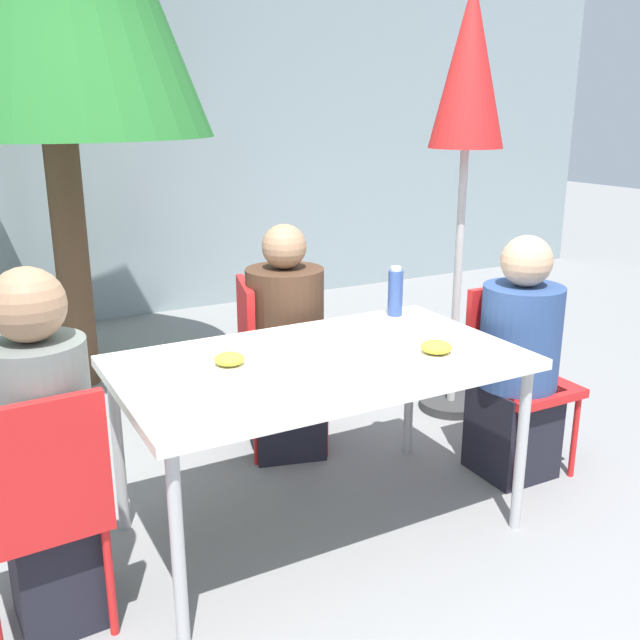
{
  "coord_description": "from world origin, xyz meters",
  "views": [
    {
      "loc": [
        -1.22,
        -2.24,
        1.65
      ],
      "look_at": [
        0.0,
        0.0,
        0.89
      ],
      "focal_mm": 40.0,
      "sensor_mm": 36.0,
      "label": 1
    }
  ],
  "objects_px": {
    "drinking_cup": "(356,337)",
    "chair_far": "(268,353)",
    "closed_umbrella": "(468,88)",
    "salad_bowl": "(327,338)",
    "person_right": "(518,366)",
    "chair_right": "(513,365)",
    "chair_left": "(38,500)",
    "person_left": "(46,461)",
    "bottle": "(395,292)",
    "person_far": "(286,350)"
  },
  "relations": [
    {
      "from": "person_far",
      "to": "drinking_cup",
      "type": "relative_size",
      "value": 11.05
    },
    {
      "from": "chair_far",
      "to": "bottle",
      "type": "bearing_deg",
      "value": 62.94
    },
    {
      "from": "chair_right",
      "to": "person_far",
      "type": "distance_m",
      "value": 1.08
    },
    {
      "from": "person_left",
      "to": "person_right",
      "type": "distance_m",
      "value": 2.03
    },
    {
      "from": "closed_umbrella",
      "to": "person_far",
      "type": "bearing_deg",
      "value": -179.18
    },
    {
      "from": "drinking_cup",
      "to": "bottle",
      "type": "bearing_deg",
      "value": 38.68
    },
    {
      "from": "chair_left",
      "to": "person_right",
      "type": "bearing_deg",
      "value": 0.3
    },
    {
      "from": "chair_left",
      "to": "drinking_cup",
      "type": "xyz_separation_m",
      "value": [
        1.23,
        0.16,
        0.29
      ]
    },
    {
      "from": "closed_umbrella",
      "to": "bottle",
      "type": "bearing_deg",
      "value": -151.27
    },
    {
      "from": "bottle",
      "to": "salad_bowl",
      "type": "xyz_separation_m",
      "value": [
        -0.47,
        -0.2,
        -0.09
      ]
    },
    {
      "from": "salad_bowl",
      "to": "closed_umbrella",
      "type": "bearing_deg",
      "value": 26.6
    },
    {
      "from": "chair_right",
      "to": "chair_far",
      "type": "bearing_deg",
      "value": -35.67
    },
    {
      "from": "drinking_cup",
      "to": "chair_far",
      "type": "bearing_deg",
      "value": 93.72
    },
    {
      "from": "closed_umbrella",
      "to": "person_right",
      "type": "bearing_deg",
      "value": -107.23
    },
    {
      "from": "drinking_cup",
      "to": "closed_umbrella",
      "type": "bearing_deg",
      "value": 32.82
    },
    {
      "from": "chair_far",
      "to": "person_far",
      "type": "xyz_separation_m",
      "value": [
        0.06,
        -0.07,
        0.03
      ]
    },
    {
      "from": "drinking_cup",
      "to": "chair_right",
      "type": "bearing_deg",
      "value": 2.94
    },
    {
      "from": "chair_far",
      "to": "drinking_cup",
      "type": "relative_size",
      "value": 8.33
    },
    {
      "from": "chair_right",
      "to": "salad_bowl",
      "type": "relative_size",
      "value": 5.65
    },
    {
      "from": "chair_right",
      "to": "salad_bowl",
      "type": "distance_m",
      "value": 0.99
    },
    {
      "from": "chair_far",
      "to": "drinking_cup",
      "type": "distance_m",
      "value": 0.8
    },
    {
      "from": "closed_umbrella",
      "to": "salad_bowl",
      "type": "distance_m",
      "value": 1.6
    },
    {
      "from": "chair_left",
      "to": "person_far",
      "type": "xyz_separation_m",
      "value": [
        1.25,
        0.83,
        0.03
      ]
    },
    {
      "from": "person_far",
      "to": "person_left",
      "type": "bearing_deg",
      "value": -42.93
    },
    {
      "from": "person_left",
      "to": "person_right",
      "type": "bearing_deg",
      "value": -1.97
    },
    {
      "from": "bottle",
      "to": "salad_bowl",
      "type": "relative_size",
      "value": 1.5
    },
    {
      "from": "bottle",
      "to": "person_far",
      "type": "bearing_deg",
      "value": 138.65
    },
    {
      "from": "bottle",
      "to": "chair_left",
      "type": "bearing_deg",
      "value": -163.49
    },
    {
      "from": "chair_far",
      "to": "salad_bowl",
      "type": "relative_size",
      "value": 5.65
    },
    {
      "from": "closed_umbrella",
      "to": "drinking_cup",
      "type": "xyz_separation_m",
      "value": [
        -1.06,
        -0.69,
        -0.96
      ]
    },
    {
      "from": "person_far",
      "to": "person_right",
      "type": "bearing_deg",
      "value": 64.63
    },
    {
      "from": "chair_left",
      "to": "chair_far",
      "type": "relative_size",
      "value": 1.0
    },
    {
      "from": "person_left",
      "to": "bottle",
      "type": "height_order",
      "value": "person_left"
    },
    {
      "from": "person_left",
      "to": "closed_umbrella",
      "type": "xyz_separation_m",
      "value": [
        2.25,
        0.76,
        1.16
      ]
    },
    {
      "from": "person_right",
      "to": "closed_umbrella",
      "type": "relative_size",
      "value": 0.5
    },
    {
      "from": "person_left",
      "to": "salad_bowl",
      "type": "bearing_deg",
      "value": 6.86
    },
    {
      "from": "salad_bowl",
      "to": "person_right",
      "type": "bearing_deg",
      "value": -9.8
    },
    {
      "from": "person_left",
      "to": "closed_umbrella",
      "type": "bearing_deg",
      "value": 15.58
    },
    {
      "from": "person_right",
      "to": "bottle",
      "type": "relative_size",
      "value": 4.95
    },
    {
      "from": "person_right",
      "to": "chair_far",
      "type": "bearing_deg",
      "value": -40.26
    },
    {
      "from": "person_left",
      "to": "person_far",
      "type": "xyz_separation_m",
      "value": [
        1.2,
        0.75,
        -0.05
      ]
    },
    {
      "from": "chair_far",
      "to": "bottle",
      "type": "distance_m",
      "value": 0.71
    },
    {
      "from": "person_right",
      "to": "drinking_cup",
      "type": "distance_m",
      "value": 0.88
    },
    {
      "from": "person_right",
      "to": "chair_right",
      "type": "bearing_deg",
      "value": -121.89
    },
    {
      "from": "person_far",
      "to": "closed_umbrella",
      "type": "xyz_separation_m",
      "value": [
        1.05,
        0.02,
        1.21
      ]
    },
    {
      "from": "closed_umbrella",
      "to": "person_left",
      "type": "bearing_deg",
      "value": -161.27
    },
    {
      "from": "chair_left",
      "to": "person_left",
      "type": "height_order",
      "value": "person_left"
    },
    {
      "from": "closed_umbrella",
      "to": "chair_left",
      "type": "bearing_deg",
      "value": -159.77
    },
    {
      "from": "person_far",
      "to": "drinking_cup",
      "type": "xyz_separation_m",
      "value": [
        -0.02,
        -0.67,
        0.26
      ]
    },
    {
      "from": "chair_left",
      "to": "chair_right",
      "type": "xyz_separation_m",
      "value": [
        2.12,
        0.2,
        0.0
      ]
    }
  ]
}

